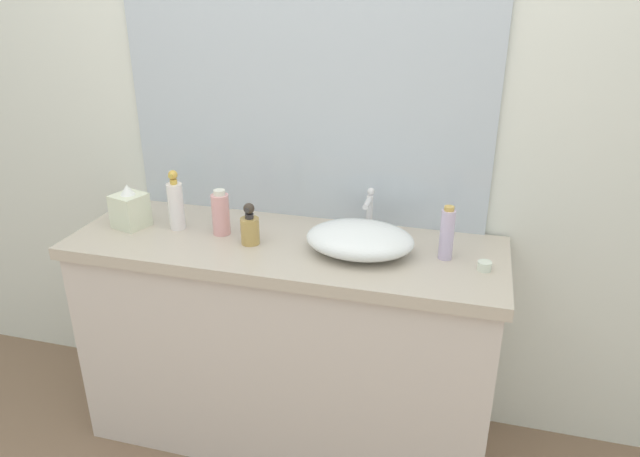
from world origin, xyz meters
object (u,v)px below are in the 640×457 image
(sink_basin, at_px, (360,239))
(soap_dispenser, at_px, (250,228))
(lotion_bottle, at_px, (221,213))
(candle_jar, at_px, (484,266))
(spray_can, at_px, (176,204))
(tissue_box, at_px, (130,209))
(perfume_bottle, at_px, (447,234))

(sink_basin, bearing_deg, soap_dispenser, -176.46)
(lotion_bottle, bearing_deg, candle_jar, -3.01)
(lotion_bottle, xyz_separation_m, candle_jar, (0.95, -0.05, -0.07))
(spray_can, xyz_separation_m, candle_jar, (1.14, -0.05, -0.08))
(candle_jar, bearing_deg, tissue_box, 179.02)
(lotion_bottle, distance_m, perfume_bottle, 0.82)
(lotion_bottle, height_order, candle_jar, lotion_bottle)
(soap_dispenser, distance_m, spray_can, 0.33)
(sink_basin, xyz_separation_m, spray_can, (-0.71, 0.03, 0.05))
(tissue_box, bearing_deg, candle_jar, -0.98)
(soap_dispenser, relative_size, spray_can, 0.67)
(spray_can, bearing_deg, tissue_box, -170.93)
(perfume_bottle, distance_m, tissue_box, 1.19)
(spray_can, distance_m, tissue_box, 0.19)
(spray_can, height_order, tissue_box, spray_can)
(spray_can, bearing_deg, perfume_bottle, 0.29)
(sink_basin, relative_size, lotion_bottle, 2.18)
(soap_dispenser, relative_size, perfume_bottle, 0.81)
(lotion_bottle, bearing_deg, perfume_bottle, 0.45)
(soap_dispenser, distance_m, tissue_box, 0.50)
(sink_basin, distance_m, perfume_bottle, 0.30)
(lotion_bottle, distance_m, candle_jar, 0.96)
(soap_dispenser, height_order, candle_jar, soap_dispenser)
(soap_dispenser, xyz_separation_m, tissue_box, (-0.50, 0.03, 0.01))
(spray_can, bearing_deg, sink_basin, -2.48)
(perfume_bottle, bearing_deg, tissue_box, -178.36)
(lotion_bottle, bearing_deg, soap_dispenser, -21.73)
(spray_can, height_order, candle_jar, spray_can)
(spray_can, bearing_deg, candle_jar, -2.60)
(tissue_box, bearing_deg, lotion_bottle, 4.33)
(perfume_bottle, height_order, candle_jar, perfume_bottle)
(sink_basin, distance_m, soap_dispenser, 0.40)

